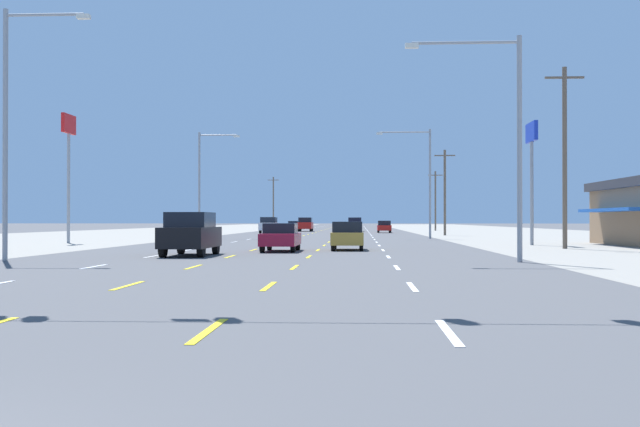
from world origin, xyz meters
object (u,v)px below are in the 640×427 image
hatchback_far_right_far (384,227)px  sedan_far_left_distant_a (294,225)px  streetlight_right_row_1 (424,174)px  streetlight_right_row_0 (506,128)px  streetlight_left_row_1 (203,177)px  hatchback_inner_right_mid (348,236)px  pole_sign_left_row_1 (69,146)px  suv_inner_left_nearest (191,233)px  suv_far_left_midfar (269,225)px  suv_inner_left_farther (305,224)px  pole_sign_right_row_1 (532,150)px  streetlight_left_row_0 (13,117)px  sedan_center_turn_near (281,237)px  suv_inner_right_farthest (355,224)px

hatchback_far_right_far → sedan_far_left_distant_a: size_ratio=0.87×
sedan_far_left_distant_a → streetlight_right_row_1: bearing=-74.5°
streetlight_right_row_0 → streetlight_left_row_1: (-19.43, 37.11, 0.24)m
hatchback_inner_right_mid → streetlight_right_row_1: streetlight_right_row_1 is taller
pole_sign_left_row_1 → streetlight_right_row_1: (26.04, 14.25, -1.20)m
hatchback_inner_right_mid → streetlight_right_row_0: (6.29, -11.57, 4.39)m
hatchback_far_right_far → streetlight_right_row_1: bearing=-85.4°
suv_inner_left_nearest → suv_far_left_midfar: size_ratio=1.00×
suv_inner_left_nearest → sedan_far_left_distant_a: bearing=92.0°
suv_inner_left_nearest → pole_sign_left_row_1: size_ratio=0.54×
suv_inner_left_nearest → suv_inner_left_farther: same height
pole_sign_right_row_1 → suv_inner_left_nearest: bearing=-140.5°
sedan_far_left_distant_a → streetlight_left_row_0: 96.70m
hatchback_inner_right_mid → streetlight_left_row_1: streetlight_left_row_1 is taller
sedan_far_left_distant_a → pole_sign_left_row_1: 74.54m
suv_inner_left_nearest → hatchback_inner_right_mid: size_ratio=1.26×
sedan_center_turn_near → streetlight_right_row_1: size_ratio=0.47×
streetlight_right_row_0 → streetlight_right_row_1: 37.11m
sedan_center_turn_near → hatchback_inner_right_mid: (3.44, 1.88, 0.03)m
suv_inner_right_farthest → pole_sign_left_row_1: bearing=-109.5°
pole_sign_right_row_1 → streetlight_right_row_1: (-5.50, 16.91, -0.52)m
hatchback_inner_right_mid → hatchback_far_right_far: (3.82, 55.97, 0.00)m
pole_sign_left_row_1 → suv_inner_left_farther: bearing=77.1°
sedan_center_turn_near → hatchback_far_right_far: (7.26, 57.85, 0.03)m
sedan_center_turn_near → suv_far_left_midfar: suv_far_left_midfar is taller
suv_far_left_midfar → streetlight_left_row_0: (-2.77, -63.38, 4.71)m
suv_inner_left_nearest → streetlight_left_row_0: streetlight_left_row_0 is taller
sedan_center_turn_near → suv_far_left_midfar: (-6.97, 53.69, 0.27)m
pole_sign_left_row_1 → hatchback_inner_right_mid: bearing=-29.7°
hatchback_far_right_far → pole_sign_right_row_1: pole_sign_right_row_1 is taller
sedan_center_turn_near → pole_sign_left_row_1: 21.83m
pole_sign_left_row_1 → streetlight_left_row_0: bearing=-73.9°
hatchback_inner_right_mid → streetlight_right_row_1: 26.74m
pole_sign_right_row_1 → sedan_far_left_distant_a: bearing=106.1°
suv_inner_right_farthest → suv_inner_left_farther: bearing=-178.2°
streetlight_right_row_0 → streetlight_right_row_1: streetlight_right_row_1 is taller
pole_sign_right_row_1 → streetlight_left_row_0: (-24.96, -20.20, -0.40)m
suv_far_left_midfar → streetlight_left_row_1: size_ratio=0.52×
suv_inner_right_farthest → streetlight_left_row_0: size_ratio=0.49×
streetlight_right_row_1 → suv_far_left_midfar: bearing=122.4°
suv_inner_right_farthest → sedan_center_turn_near: bearing=-92.9°
pole_sign_right_row_1 → streetlight_left_row_1: streetlight_left_row_1 is taller
hatchback_inner_right_mid → suv_inner_right_farthest: suv_inner_right_farthest is taller
sedan_center_turn_near → streetlight_left_row_1: (-9.69, 27.42, 4.65)m
suv_inner_left_farther → sedan_far_left_distant_a: bearing=100.2°
suv_inner_left_farther → suv_inner_right_farthest: 7.02m
pole_sign_right_row_1 → suv_inner_right_farthest: bearing=101.3°
sedan_center_turn_near → suv_inner_right_farthest: 69.18m
hatchback_far_right_far → streetlight_left_row_1: bearing=-119.1°
sedan_far_left_distant_a → streetlight_left_row_1: bearing=-92.8°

